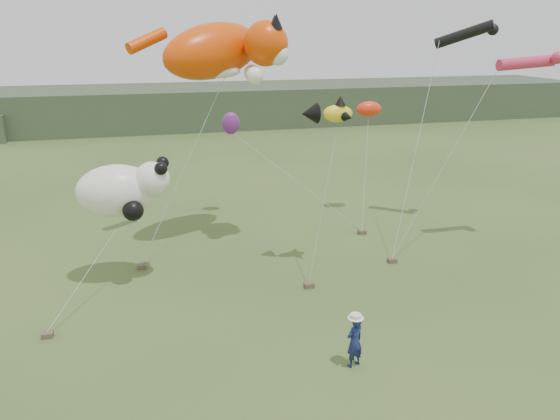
# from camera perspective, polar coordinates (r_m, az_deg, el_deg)

# --- Properties ---
(ground) EXTENTS (120.00, 120.00, 0.00)m
(ground) POSITION_cam_1_polar(r_m,az_deg,el_deg) (18.92, 5.76, -12.42)
(ground) COLOR #385123
(ground) RESTS_ON ground
(headland) EXTENTS (90.00, 13.00, 4.00)m
(headland) POSITION_cam_1_polar(r_m,az_deg,el_deg) (60.45, -12.13, 10.42)
(headland) COLOR #2D3D28
(headland) RESTS_ON ground
(festival_attendant) EXTENTS (0.70, 0.59, 1.64)m
(festival_attendant) POSITION_cam_1_polar(r_m,az_deg,el_deg) (16.81, 7.80, -13.47)
(festival_attendant) COLOR navy
(festival_attendant) RESTS_ON ground
(sandbag_anchors) EXTENTS (14.19, 6.68, 0.19)m
(sandbag_anchors) POSITION_cam_1_polar(r_m,az_deg,el_deg) (22.85, -1.73, -6.42)
(sandbag_anchors) COLOR brown
(sandbag_anchors) RESTS_ON ground
(cat_kite) EXTENTS (6.89, 4.83, 3.13)m
(cat_kite) POSITION_cam_1_polar(r_m,az_deg,el_deg) (24.96, -5.82, 16.27)
(cat_kite) COLOR #DE4003
(cat_kite) RESTS_ON ground
(fish_kite) EXTENTS (2.14, 1.43, 1.10)m
(fish_kite) POSITION_cam_1_polar(r_m,az_deg,el_deg) (21.93, 4.97, 10.07)
(fish_kite) COLOR yellow
(fish_kite) RESTS_ON ground
(tube_kites) EXTENTS (3.75, 5.18, 2.20)m
(tube_kites) POSITION_cam_1_polar(r_m,az_deg,el_deg) (28.00, 21.80, 15.59)
(tube_kites) COLOR black
(tube_kites) RESTS_ON ground
(panda_kite) EXTENTS (3.60, 2.33, 2.24)m
(panda_kite) POSITION_cam_1_polar(r_m,az_deg,el_deg) (21.90, -16.14, 2.07)
(panda_kite) COLOR white
(panda_kite) RESTS_ON ground
(misc_kites) EXTENTS (8.36, 2.09, 1.67)m
(misc_kites) POSITION_cam_1_polar(r_m,az_deg,el_deg) (29.27, 3.11, 9.87)
(misc_kites) COLOR red
(misc_kites) RESTS_ON ground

